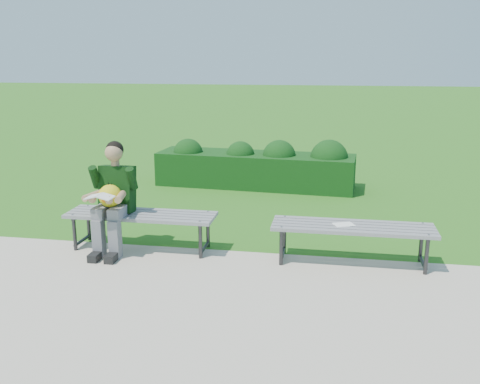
% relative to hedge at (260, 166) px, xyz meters
% --- Properties ---
extents(ground, '(80.00, 80.00, 0.00)m').
position_rel_hedge_xyz_m(ground, '(0.25, -3.43, -0.38)').
color(ground, '#236A15').
rests_on(ground, ground).
extents(walkway, '(30.00, 3.50, 0.02)m').
position_rel_hedge_xyz_m(walkway, '(0.25, -5.18, -0.37)').
color(walkway, '#BBB49D').
rests_on(walkway, ground).
extents(hedge, '(3.61, 1.15, 0.90)m').
position_rel_hedge_xyz_m(hedge, '(0.00, 0.00, 0.00)').
color(hedge, '#1A3F0F').
rests_on(hedge, ground).
extents(bench_left, '(1.80, 0.50, 0.46)m').
position_rel_hedge_xyz_m(bench_left, '(-0.96, -3.54, 0.04)').
color(bench_left, gray).
rests_on(bench_left, walkway).
extents(bench_right, '(1.80, 0.50, 0.46)m').
position_rel_hedge_xyz_m(bench_right, '(1.55, -3.58, 0.04)').
color(bench_right, gray).
rests_on(bench_right, walkway).
extents(seated_boy, '(0.56, 0.76, 1.31)m').
position_rel_hedge_xyz_m(seated_boy, '(-1.26, -3.64, 0.34)').
color(seated_boy, gray).
rests_on(seated_boy, walkway).
extents(paper_sheet, '(0.27, 0.23, 0.01)m').
position_rel_hedge_xyz_m(paper_sheet, '(1.45, -3.58, 0.09)').
color(paper_sheet, white).
rests_on(paper_sheet, bench_right).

